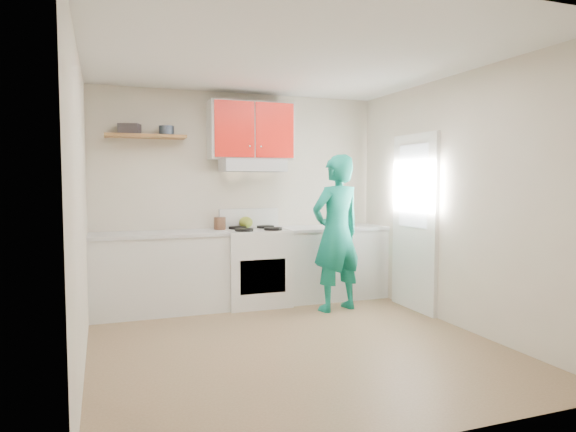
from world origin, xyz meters
name	(u,v)px	position (x,y,z in m)	size (l,w,h in m)	color
floor	(293,344)	(0.00, 0.00, 0.00)	(3.80, 3.80, 0.00)	brown
ceiling	(293,59)	(0.00, 0.00, 2.60)	(3.60, 3.80, 0.04)	white
back_wall	(240,197)	(0.00, 1.90, 1.30)	(3.60, 0.04, 2.60)	beige
front_wall	(413,219)	(0.00, -1.90, 1.30)	(3.60, 0.04, 2.60)	beige
left_wall	(80,208)	(-1.80, 0.00, 1.30)	(0.04, 3.80, 2.60)	beige
right_wall	(456,201)	(1.80, 0.00, 1.30)	(0.04, 3.80, 2.60)	beige
door	(414,223)	(1.78, 0.70, 1.02)	(0.05, 0.85, 2.05)	white
door_glass	(413,186)	(1.75, 0.70, 1.45)	(0.01, 0.55, 0.95)	white
counter_left	(159,273)	(-1.04, 1.60, 0.45)	(1.52, 0.60, 0.90)	silver
counter_right	(332,263)	(1.14, 1.60, 0.45)	(1.32, 0.60, 0.90)	silver
stove	(255,267)	(0.10, 1.57, 0.46)	(0.76, 0.65, 0.92)	white
range_hood	(252,166)	(0.10, 1.68, 1.70)	(0.76, 0.44, 0.15)	silver
upper_cabinets	(251,131)	(0.10, 1.73, 2.12)	(1.02, 0.33, 0.70)	red
shelf	(146,136)	(-1.15, 1.75, 2.02)	(0.90, 0.30, 0.04)	brown
books	(130,129)	(-1.32, 1.79, 2.10)	(0.23, 0.17, 0.12)	#453C42
tin	(166,131)	(-0.92, 1.72, 2.09)	(0.17, 0.17, 0.11)	#333D4C
kettle	(246,222)	(0.04, 1.77, 0.99)	(0.17, 0.17, 0.15)	olive
crock	(220,224)	(-0.31, 1.69, 0.99)	(0.14, 0.14, 0.17)	#4D3221
cutting_board	(321,228)	(0.97, 1.58, 0.91)	(0.34, 0.25, 0.02)	olive
silicone_mat	(353,227)	(1.44, 1.60, 0.90)	(0.31, 0.26, 0.01)	red
person	(336,233)	(0.91, 0.99, 0.91)	(0.66, 0.43, 1.81)	#0D7B67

